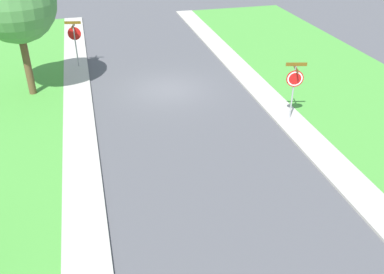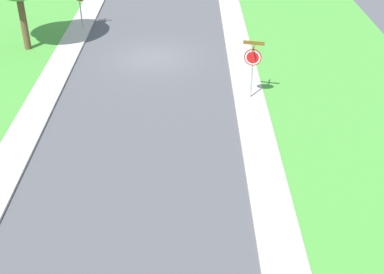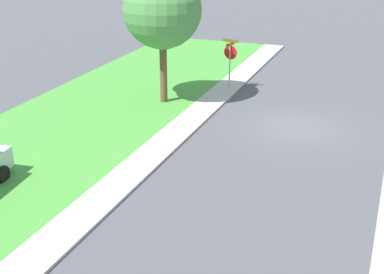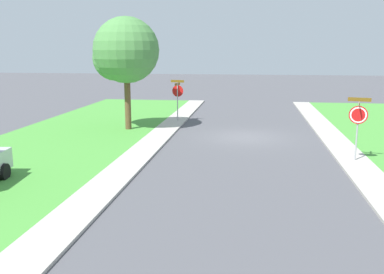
# 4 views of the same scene
# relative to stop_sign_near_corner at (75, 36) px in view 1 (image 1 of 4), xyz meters

# --- Properties ---
(ground_plane) EXTENTS (120.00, 120.00, 0.00)m
(ground_plane) POSITION_rel_stop_sign_near_corner_xyz_m (-4.52, 4.54, -1.89)
(ground_plane) COLOR #4C4C51
(stop_sign_near_corner) EXTENTS (0.91, 0.91, 2.77)m
(stop_sign_near_corner) POSITION_rel_stop_sign_near_corner_xyz_m (0.00, 0.00, 0.00)
(stop_sign_near_corner) COLOR #9E9EA3
(stop_sign_near_corner) RESTS_ON ground
(stop_sign_far_corner) EXTENTS (0.90, 0.90, 2.77)m
(stop_sign_far_corner) POSITION_rel_stop_sign_near_corner_xyz_m (-9.26, 9.31, 0.00)
(stop_sign_far_corner) COLOR #9E9EA3
(stop_sign_far_corner) RESTS_ON ground
(tree_across_right) EXTENTS (4.09, 3.80, 6.60)m
(tree_across_right) POSITION_rel_stop_sign_near_corner_xyz_m (2.61, 3.28, 2.67)
(tree_across_right) COLOR brown
(tree_across_right) RESTS_ON ground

